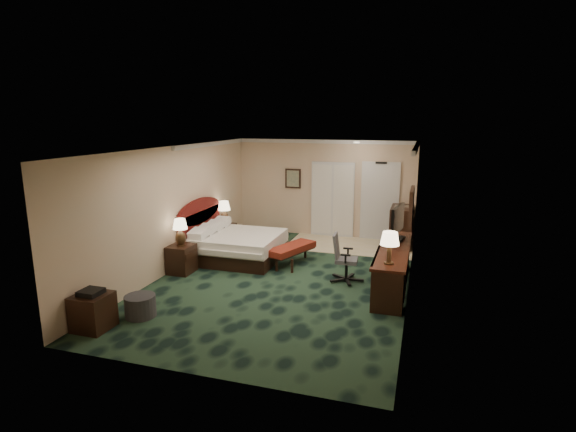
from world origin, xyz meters
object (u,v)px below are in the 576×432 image
(nightstand_near, at_px, (182,259))
(nightstand_far, at_px, (226,234))
(desk, at_px, (393,268))
(minibar, at_px, (401,227))
(bed_bench, at_px, (292,255))
(tv, at_px, (397,223))
(lamp_near, at_px, (180,232))
(side_table, at_px, (93,312))
(lamp_far, at_px, (224,213))
(bed, at_px, (239,247))
(ottoman, at_px, (140,306))
(desk_chair, at_px, (347,258))

(nightstand_near, relative_size, nightstand_far, 1.14)
(nightstand_near, distance_m, desk, 4.44)
(nightstand_near, relative_size, minibar, 0.58)
(bed_bench, xyz_separation_m, tv, (2.32, -0.14, 0.94))
(lamp_near, height_order, side_table, lamp_near)
(lamp_near, height_order, tv, tv)
(nightstand_near, height_order, lamp_near, lamp_near)
(nightstand_far, relative_size, lamp_far, 0.85)
(bed_bench, distance_m, tv, 2.51)
(bed, xyz_separation_m, ottoman, (-0.33, -3.40, -0.12))
(bed, xyz_separation_m, bed_bench, (1.31, 0.00, -0.08))
(bed, distance_m, desk, 3.70)
(side_table, xyz_separation_m, desk, (4.38, 3.24, 0.11))
(bed, xyz_separation_m, desk_chair, (2.70, -0.72, 0.19))
(nightstand_far, height_order, lamp_far, lamp_far)
(minibar, bearing_deg, lamp_near, -141.66)
(lamp_near, bearing_deg, minibar, 38.34)
(lamp_far, relative_size, tv, 0.68)
(bed, relative_size, tv, 2.09)
(ottoman, bearing_deg, bed, 84.41)
(bed_bench, xyz_separation_m, desk_chair, (1.39, -0.73, 0.27))
(bed_bench, xyz_separation_m, desk, (2.31, -0.78, 0.18))
(nightstand_far, bearing_deg, desk_chair, -27.39)
(nightstand_far, distance_m, ottoman, 4.54)
(nightstand_near, xyz_separation_m, bed_bench, (2.11, 1.24, -0.08))
(nightstand_far, xyz_separation_m, side_table, (0.06, -5.12, 0.02))
(lamp_far, relative_size, minibar, 0.60)
(desk_chair, bearing_deg, side_table, -139.98)
(lamp_near, relative_size, ottoman, 1.14)
(bed_bench, height_order, desk_chair, desk_chair)
(minibar, bearing_deg, bed, -148.34)
(side_table, bearing_deg, lamp_far, 91.00)
(desk, bearing_deg, ottoman, -146.37)
(nightstand_near, xyz_separation_m, lamp_far, (-0.05, 2.31, 0.54))
(lamp_far, distance_m, ottoman, 4.56)
(nightstand_near, height_order, lamp_far, lamp_far)
(lamp_near, xyz_separation_m, side_table, (0.02, -2.77, -0.61))
(ottoman, distance_m, tv, 5.23)
(bed, relative_size, ottoman, 3.76)
(lamp_near, xyz_separation_m, desk_chair, (3.48, 0.53, -0.41))
(ottoman, xyz_separation_m, desk, (3.95, 2.63, 0.22))
(desk, distance_m, tv, 1.00)
(ottoman, xyz_separation_m, side_table, (-0.43, -0.61, 0.10))
(lamp_far, height_order, ottoman, lamp_far)
(bed, bearing_deg, bed_bench, 0.11)
(nightstand_near, relative_size, ottoman, 1.18)
(bed, xyz_separation_m, nightstand_near, (-0.80, -1.24, -0.00))
(tv, bearing_deg, side_table, -129.32)
(desk, bearing_deg, lamp_near, -173.84)
(desk, distance_m, desk_chair, 0.93)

